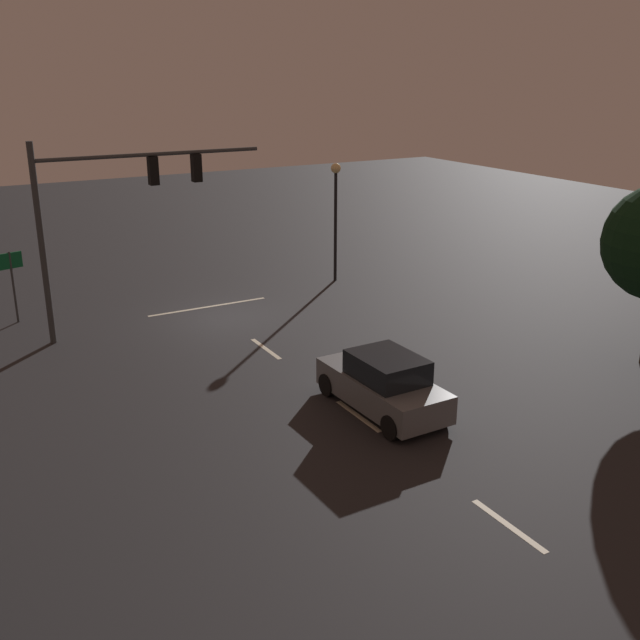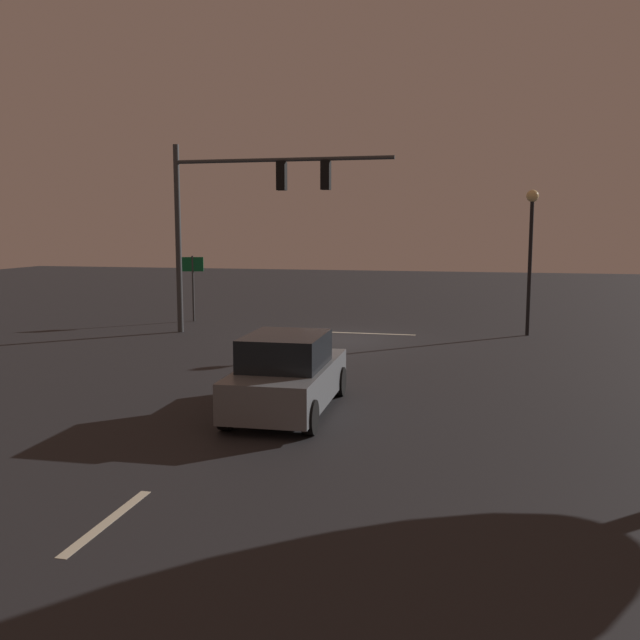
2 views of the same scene
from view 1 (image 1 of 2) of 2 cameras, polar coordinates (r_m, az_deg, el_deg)
The scene contains 9 objects.
ground_plane at distance 29.28m, azimuth -7.52°, elevation 0.25°, with size 80.00×80.00×0.00m, color #232326.
traffic_signal_assembly at distance 27.26m, azimuth -15.49°, elevation 8.93°, with size 8.17×0.47×6.96m.
lane_dash_far at distance 25.81m, azimuth -4.16°, elevation -2.21°, with size 2.20×0.16×0.01m, color beige.
lane_dash_mid at distance 20.97m, azimuth 2.95°, elevation -7.34°, with size 2.20×0.16×0.01m, color beige.
lane_dash_near at distance 16.90m, azimuth 14.23°, elevation -14.98°, with size 2.20×0.16×0.01m, color beige.
stop_bar at distance 30.57m, azimuth -8.55°, elevation 1.01°, with size 5.00×0.16×0.01m, color beige.
car_approaching at distance 21.06m, azimuth 4.88°, elevation -4.90°, with size 1.99×4.41×1.70m.
street_lamp_left_kerb at distance 33.22m, azimuth 1.20°, elevation 9.16°, with size 0.44×0.44×5.28m.
route_sign at distance 30.14m, azimuth -22.53°, elevation 3.44°, with size 0.89×0.29×2.76m.
Camera 1 is at (10.15, 25.86, 9.24)m, focal length 41.83 mm.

